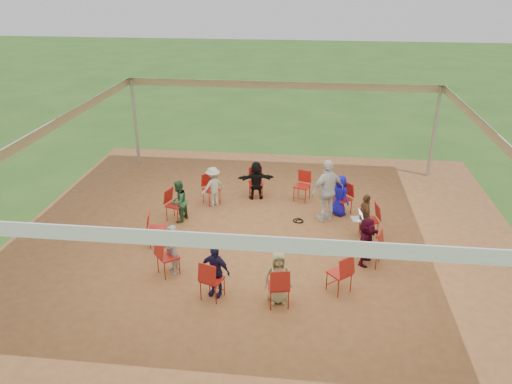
# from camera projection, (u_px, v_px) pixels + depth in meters

# --- Properties ---
(ground) EXTENTS (80.00, 80.00, 0.00)m
(ground) POSITION_uv_depth(u_px,v_px,m) (265.00, 240.00, 12.72)
(ground) COLOR #2B541A
(ground) RESTS_ON ground
(dirt_patch) EXTENTS (13.00, 13.00, 0.00)m
(dirt_patch) POSITION_uv_depth(u_px,v_px,m) (265.00, 240.00, 12.72)
(dirt_patch) COLOR brown
(dirt_patch) RESTS_ON ground
(tent) EXTENTS (10.33, 10.33, 3.00)m
(tent) POSITION_uv_depth(u_px,v_px,m) (266.00, 153.00, 11.76)
(tent) COLOR #B2B2B7
(tent) RESTS_ON ground
(chair_0) EXTENTS (0.52, 0.50, 0.90)m
(chair_0) POSITION_uv_depth(u_px,v_px,m) (369.00, 220.00, 12.75)
(chair_0) COLOR #A01912
(chair_0) RESTS_ON ground
(chair_1) EXTENTS (0.61, 0.61, 0.90)m
(chair_1) POSITION_uv_depth(u_px,v_px,m) (343.00, 199.00, 13.94)
(chair_1) COLOR #A01912
(chair_1) RESTS_ON ground
(chair_2) EXTENTS (0.54, 0.55, 0.90)m
(chair_2) POSITION_uv_depth(u_px,v_px,m) (302.00, 186.00, 14.76)
(chair_2) COLOR #A01912
(chair_2) RESTS_ON ground
(chair_3) EXTENTS (0.50, 0.52, 0.90)m
(chair_3) POSITION_uv_depth(u_px,v_px,m) (256.00, 183.00, 14.98)
(chair_3) COLOR #A01912
(chair_3) RESTS_ON ground
(chair_4) EXTENTS (0.61, 0.61, 0.90)m
(chair_4) POSITION_uv_depth(u_px,v_px,m) (211.00, 190.00, 14.55)
(chair_4) COLOR #A01912
(chair_4) RESTS_ON ground
(chair_5) EXTENTS (0.55, 0.54, 0.90)m
(chair_5) POSITION_uv_depth(u_px,v_px,m) (175.00, 205.00, 13.58)
(chair_5) COLOR #A01912
(chair_5) RESTS_ON ground
(chair_6) EXTENTS (0.52, 0.50, 0.90)m
(chair_6) POSITION_uv_depth(u_px,v_px,m) (157.00, 229.00, 12.33)
(chair_6) COLOR #A01912
(chair_6) RESTS_ON ground
(chair_7) EXTENTS (0.61, 0.61, 0.90)m
(chair_7) POSITION_uv_depth(u_px,v_px,m) (168.00, 257.00, 11.14)
(chair_7) COLOR #A01912
(chair_7) RESTS_ON ground
(chair_8) EXTENTS (0.54, 0.55, 0.90)m
(chair_8) POSITION_uv_depth(u_px,v_px,m) (212.00, 279.00, 10.32)
(chair_8) COLOR #A01912
(chair_8) RESTS_ON ground
(chair_9) EXTENTS (0.50, 0.52, 0.90)m
(chair_9) POSITION_uv_depth(u_px,v_px,m) (279.00, 286.00, 10.10)
(chair_9) COLOR #A01912
(chair_9) RESTS_ON ground
(chair_10) EXTENTS (0.61, 0.61, 0.90)m
(chair_10) POSITION_uv_depth(u_px,v_px,m) (339.00, 273.00, 10.53)
(chair_10) COLOR #A01912
(chair_10) RESTS_ON ground
(chair_11) EXTENTS (0.55, 0.54, 0.90)m
(chair_11) POSITION_uv_depth(u_px,v_px,m) (371.00, 248.00, 11.50)
(chair_11) COLOR #A01912
(chair_11) RESTS_ON ground
(person_seated_0) EXTENTS (0.48, 0.74, 1.17)m
(person_seated_0) POSITION_uv_depth(u_px,v_px,m) (365.00, 216.00, 12.68)
(person_seated_0) COLOR brown
(person_seated_0) RESTS_ON ground
(person_seated_1) EXTENTS (0.62, 0.64, 1.17)m
(person_seated_1) POSITION_uv_depth(u_px,v_px,m) (340.00, 195.00, 13.82)
(person_seated_1) COLOR #130EA7
(person_seated_1) RESTS_ON ground
(person_seated_2) EXTENTS (1.15, 0.62, 1.17)m
(person_seated_2) POSITION_uv_depth(u_px,v_px,m) (256.00, 180.00, 14.81)
(person_seated_2) COLOR black
(person_seated_2) RESTS_ON ground
(person_seated_3) EXTENTS (0.82, 0.78, 1.17)m
(person_seated_3) POSITION_uv_depth(u_px,v_px,m) (213.00, 186.00, 14.40)
(person_seated_3) COLOR #AAA898
(person_seated_3) RESTS_ON ground
(person_seated_4) EXTENTS (0.49, 0.64, 1.17)m
(person_seated_4) POSITION_uv_depth(u_px,v_px,m) (179.00, 201.00, 13.47)
(person_seated_4) COLOR #265333
(person_seated_4) RESTS_ON ground
(person_seated_5) EXTENTS (0.49, 0.51, 1.17)m
(person_seated_5) POSITION_uv_depth(u_px,v_px,m) (172.00, 250.00, 11.14)
(person_seated_5) COLOR gray
(person_seated_5) RESTS_ON ground
(person_seated_6) EXTENTS (0.76, 0.55, 1.17)m
(person_seated_6) POSITION_uv_depth(u_px,v_px,m) (215.00, 271.00, 10.36)
(person_seated_6) COLOR #1E183E
(person_seated_6) RESTS_ON ground
(person_seated_7) EXTENTS (0.63, 0.43, 1.17)m
(person_seated_7) POSITION_uv_depth(u_px,v_px,m) (278.00, 277.00, 10.15)
(person_seated_7) COLOR tan
(person_seated_7) RESTS_ON ground
(person_seated_8) EXTENTS (0.73, 1.16, 1.17)m
(person_seated_8) POSITION_uv_depth(u_px,v_px,m) (366.00, 241.00, 11.49)
(person_seated_8) COLOR #3B071A
(person_seated_8) RESTS_ON ground
(standing_person) EXTENTS (1.14, 1.03, 1.75)m
(standing_person) POSITION_uv_depth(u_px,v_px,m) (327.00, 191.00, 13.39)
(standing_person) COLOR silver
(standing_person) RESTS_ON ground
(cable_coil) EXTENTS (0.37, 0.37, 0.03)m
(cable_coil) POSITION_uv_depth(u_px,v_px,m) (299.00, 221.00, 13.66)
(cable_coil) COLOR black
(cable_coil) RESTS_ON ground
(laptop) EXTENTS (0.34, 0.40, 0.24)m
(laptop) POSITION_uv_depth(u_px,v_px,m) (359.00, 217.00, 12.68)
(laptop) COLOR #B7B7BC
(laptop) RESTS_ON ground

